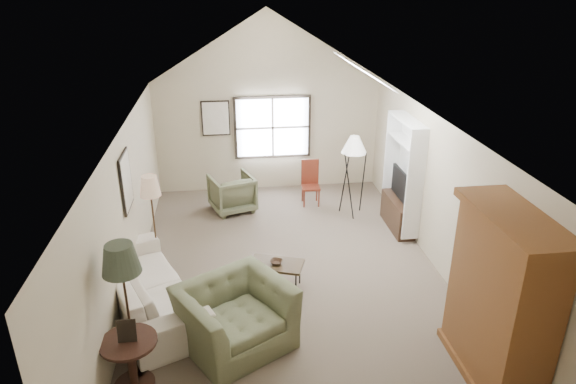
{
  "coord_description": "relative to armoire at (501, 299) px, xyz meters",
  "views": [
    {
      "loc": [
        -0.94,
        -7.1,
        4.65
      ],
      "look_at": [
        0.0,
        0.4,
        1.4
      ],
      "focal_mm": 32.0,
      "sensor_mm": 36.0,
      "label": 1
    }
  ],
  "objects": [
    {
      "name": "room_shell",
      "position": [
        -2.18,
        2.4,
        2.11
      ],
      "size": [
        5.01,
        8.01,
        4.0
      ],
      "color": "brown",
      "rests_on": "ground"
    },
    {
      "name": "window",
      "position": [
        -2.08,
        6.36,
        0.35
      ],
      "size": [
        1.72,
        0.08,
        1.42
      ],
      "primitive_type": "cube",
      "color": "black",
      "rests_on": "room_shell"
    },
    {
      "name": "skylight",
      "position": [
        -0.88,
        3.3,
        2.12
      ],
      "size": [
        0.8,
        1.2,
        0.52
      ],
      "primitive_type": null,
      "color": "white",
      "rests_on": "room_shell"
    },
    {
      "name": "wall_art",
      "position": [
        -4.06,
        4.34,
        0.63
      ],
      "size": [
        1.97,
        3.71,
        0.88
      ],
      "color": "black",
      "rests_on": "room_shell"
    },
    {
      "name": "armoire",
      "position": [
        0.0,
        0.0,
        0.0
      ],
      "size": [
        0.6,
        1.5,
        2.2
      ],
      "primitive_type": "cube",
      "color": "brown",
      "rests_on": "ground"
    },
    {
      "name": "tv_alcove",
      "position": [
        0.16,
        4.0,
        0.05
      ],
      "size": [
        0.32,
        1.3,
        2.1
      ],
      "primitive_type": "cube",
      "color": "white",
      "rests_on": "ground"
    },
    {
      "name": "media_console",
      "position": [
        0.14,
        4.0,
        -0.8
      ],
      "size": [
        0.34,
        1.18,
        0.6
      ],
      "primitive_type": "cube",
      "color": "#382316",
      "rests_on": "ground"
    },
    {
      "name": "tv_panel",
      "position": [
        0.14,
        4.0,
        -0.18
      ],
      "size": [
        0.05,
        0.9,
        0.55
      ],
      "primitive_type": "cube",
      "color": "black",
      "rests_on": "media_console"
    },
    {
      "name": "sofa",
      "position": [
        -4.38,
        1.93,
        -0.71
      ],
      "size": [
        2.04,
        2.89,
        0.79
      ],
      "primitive_type": "imported",
      "rotation": [
        0.0,
        0.0,
        1.98
      ],
      "color": "beige",
      "rests_on": "ground"
    },
    {
      "name": "armchair_near",
      "position": [
        -3.12,
        0.94,
        -0.66
      ],
      "size": [
        1.78,
        1.72,
        0.89
      ],
      "primitive_type": "imported",
      "rotation": [
        0.0,
        0.0,
        0.54
      ],
      "color": "#6D704E",
      "rests_on": "ground"
    },
    {
      "name": "armchair_far",
      "position": [
        -3.06,
        5.23,
        -0.71
      ],
      "size": [
        1.06,
        1.08,
        0.78
      ],
      "primitive_type": "imported",
      "rotation": [
        0.0,
        0.0,
        3.47
      ],
      "color": "#585B40",
      "rests_on": "ground"
    },
    {
      "name": "coffee_table",
      "position": [
        -2.43,
        2.25,
        -0.89
      ],
      "size": [
        0.94,
        0.71,
        0.43
      ],
      "primitive_type": "cube",
      "rotation": [
        0.0,
        0.0,
        -0.33
      ],
      "color": "#3C2C18",
      "rests_on": "ground"
    },
    {
      "name": "bowl",
      "position": [
        -2.43,
        2.25,
        -0.65
      ],
      "size": [
        0.25,
        0.25,
        0.05
      ],
      "primitive_type": "imported",
      "rotation": [
        0.0,
        0.0,
        -0.33
      ],
      "color": "#312314",
      "rests_on": "coffee_table"
    },
    {
      "name": "side_table",
      "position": [
        -4.38,
        0.33,
        -0.76
      ],
      "size": [
        0.89,
        0.89,
        0.68
      ],
      "primitive_type": "cylinder",
      "rotation": [
        0.0,
        0.0,
        0.41
      ],
      "color": "#331C15",
      "rests_on": "ground"
    },
    {
      "name": "side_chair",
      "position": [
        -1.37,
        5.32,
        -0.62
      ],
      "size": [
        0.39,
        0.39,
        0.97
      ],
      "primitive_type": "cube",
      "rotation": [
        0.0,
        0.0,
        -0.04
      ],
      "color": "maroon",
      "rests_on": "ground"
    },
    {
      "name": "tripod_lamp",
      "position": [
        -0.62,
        4.73,
        -0.24
      ],
      "size": [
        0.6,
        0.6,
        1.72
      ],
      "primitive_type": null,
      "rotation": [
        0.0,
        0.0,
        -0.24
      ],
      "color": "white",
      "rests_on": "ground"
    },
    {
      "name": "dark_lamp",
      "position": [
        -4.38,
        0.53,
        -0.16
      ],
      "size": [
        0.59,
        0.59,
        1.88
      ],
      "primitive_type": null,
      "rotation": [
        0.0,
        0.0,
        0.41
      ],
      "color": "#252B1E",
      "rests_on": "ground"
    },
    {
      "name": "tan_lamp",
      "position": [
        -4.38,
        3.13,
        -0.26
      ],
      "size": [
        0.44,
        0.44,
        1.69
      ],
      "primitive_type": null,
      "rotation": [
        0.0,
        0.0,
        0.41
      ],
      "color": "tan",
      "rests_on": "ground"
    }
  ]
}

